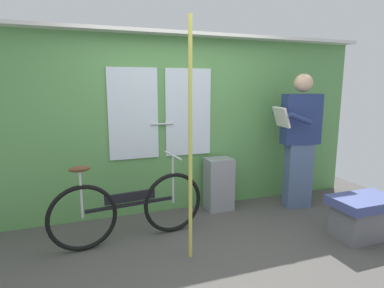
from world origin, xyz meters
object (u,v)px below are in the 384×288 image
at_px(trash_bin_by_wall, 219,184).
at_px(bench_seat_corner, 363,216).
at_px(handrail_pole, 190,144).
at_px(passenger_reading_newspaper, 299,138).
at_px(bicycle_near_door, 130,208).

distance_m(trash_bin_by_wall, bench_seat_corner, 1.70).
bearing_deg(bench_seat_corner, handrail_pole, 172.86).
bearing_deg(passenger_reading_newspaper, bicycle_near_door, 14.83).
bearing_deg(handrail_pole, trash_bin_by_wall, 53.67).
height_order(bicycle_near_door, passenger_reading_newspaper, passenger_reading_newspaper).
height_order(passenger_reading_newspaper, bench_seat_corner, passenger_reading_newspaper).
bearing_deg(handrail_pole, bicycle_near_door, 132.63).
xyz_separation_m(trash_bin_by_wall, bench_seat_corner, (1.13, -1.26, -0.10)).
bearing_deg(trash_bin_by_wall, passenger_reading_newspaper, -14.88).
bearing_deg(trash_bin_by_wall, bench_seat_corner, -48.19).
distance_m(bicycle_near_door, handrail_pole, 1.03).
distance_m(bicycle_near_door, passenger_reading_newspaper, 2.35).
relative_size(bicycle_near_door, bench_seat_corner, 2.33).
relative_size(bicycle_near_door, passenger_reading_newspaper, 0.92).
relative_size(passenger_reading_newspaper, bench_seat_corner, 2.53).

